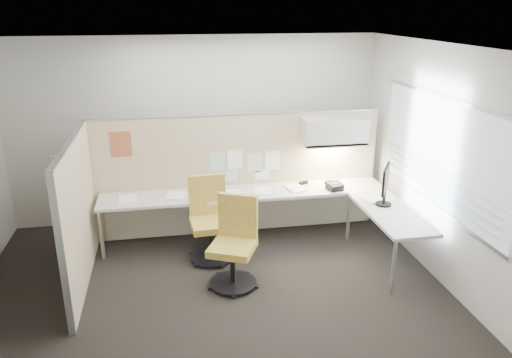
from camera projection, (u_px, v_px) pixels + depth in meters
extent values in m
cube|color=black|center=(213.00, 290.00, 5.92)|extent=(5.50, 4.50, 0.01)
cube|color=white|center=(205.00, 46.00, 4.99)|extent=(5.50, 4.50, 0.01)
cube|color=beige|center=(195.00, 131.00, 7.55)|extent=(5.50, 0.02, 2.80)
cube|color=beige|center=(240.00, 286.00, 3.37)|extent=(5.50, 0.02, 2.80)
cube|color=beige|center=(440.00, 165.00, 5.93)|extent=(0.02, 4.50, 2.80)
cube|color=#99A6B1|center=(440.00, 153.00, 5.87)|extent=(0.01, 2.80, 1.30)
cube|color=#C5B189|center=(238.00, 175.00, 7.21)|extent=(4.10, 0.06, 1.75)
cube|color=#C5B189|center=(79.00, 215.00, 5.84)|extent=(0.06, 2.20, 1.75)
cube|color=beige|center=(245.00, 193.00, 6.97)|extent=(4.00, 0.60, 0.04)
cube|color=beige|center=(391.00, 213.00, 6.30)|extent=(0.60, 1.47, 0.04)
cube|color=beige|center=(242.00, 210.00, 7.34)|extent=(3.90, 0.02, 0.64)
cylinder|color=#A5A8AA|center=(101.00, 235.00, 6.53)|extent=(0.05, 0.05, 0.69)
cylinder|color=#A5A8AA|center=(393.00, 267.00, 5.74)|extent=(0.05, 0.05, 0.69)
cylinder|color=#A5A8AA|center=(348.00, 217.00, 7.10)|extent=(0.05, 0.05, 0.69)
cube|color=beige|center=(334.00, 131.00, 7.04)|extent=(0.90, 0.36, 0.38)
cube|color=#FFEABF|center=(333.00, 146.00, 7.10)|extent=(0.60, 0.06, 0.02)
cube|color=#8CBF8C|center=(217.00, 162.00, 7.05)|extent=(0.21, 0.00, 0.28)
cube|color=white|center=(235.00, 159.00, 7.09)|extent=(0.21, 0.00, 0.28)
cube|color=#8CBF8C|center=(254.00, 163.00, 7.16)|extent=(0.21, 0.00, 0.28)
cube|color=white|center=(272.00, 160.00, 7.20)|extent=(0.21, 0.00, 0.28)
cube|color=#8CBF8C|center=(228.00, 176.00, 7.15)|extent=(0.28, 0.00, 0.18)
cube|color=white|center=(262.00, 175.00, 7.24)|extent=(0.21, 0.00, 0.14)
cube|color=#F2591E|center=(121.00, 144.00, 6.73)|extent=(0.28, 0.00, 0.35)
cylinder|color=black|center=(212.00, 257.00, 6.63)|extent=(0.57, 0.57, 0.03)
cylinder|color=black|center=(211.00, 242.00, 6.55)|extent=(0.07, 0.07, 0.44)
cube|color=#EEDB58|center=(211.00, 224.00, 6.47)|extent=(0.54, 0.54, 0.09)
cube|color=#EEDB58|center=(207.00, 195.00, 6.59)|extent=(0.49, 0.10, 0.55)
cylinder|color=black|center=(233.00, 283.00, 6.00)|extent=(0.57, 0.57, 0.03)
cylinder|color=black|center=(233.00, 267.00, 5.93)|extent=(0.07, 0.07, 0.44)
cube|color=#EEDB58|center=(232.00, 248.00, 5.85)|extent=(0.66, 0.66, 0.09)
cube|color=#EEDB58|center=(238.00, 216.00, 5.96)|extent=(0.46, 0.26, 0.54)
cylinder|color=black|center=(383.00, 204.00, 6.50)|extent=(0.21, 0.21, 0.02)
cylinder|color=black|center=(384.00, 198.00, 6.47)|extent=(0.04, 0.04, 0.19)
cube|color=black|center=(386.00, 179.00, 6.38)|extent=(0.28, 0.44, 0.33)
cube|color=black|center=(386.00, 179.00, 6.38)|extent=(0.24, 0.39, 0.29)
cube|color=black|center=(335.00, 187.00, 7.02)|extent=(0.24, 0.24, 0.12)
cylinder|color=black|center=(328.00, 184.00, 7.01)|extent=(0.08, 0.17, 0.04)
cube|color=black|center=(303.00, 183.00, 7.24)|extent=(0.15, 0.08, 0.05)
cube|color=black|center=(329.00, 182.00, 7.24)|extent=(0.10, 0.06, 0.06)
cube|color=silver|center=(59.00, 156.00, 4.98)|extent=(0.14, 0.02, 0.02)
cylinder|color=silver|center=(53.00, 164.00, 5.00)|extent=(0.02, 0.02, 0.14)
cube|color=#AD7F4C|center=(55.00, 176.00, 5.04)|extent=(0.02, 0.41, 0.12)
cube|color=#AD7F4C|center=(53.00, 179.00, 5.08)|extent=(0.02, 0.41, 0.12)
cube|color=gray|center=(60.00, 231.00, 5.19)|extent=(0.01, 0.07, 1.02)
cube|color=white|center=(128.00, 199.00, 6.66)|extent=(0.25, 0.31, 0.03)
cube|color=white|center=(176.00, 196.00, 6.79)|extent=(0.30, 0.35, 0.02)
cube|color=white|center=(232.00, 194.00, 6.82)|extent=(0.23, 0.30, 0.04)
cube|color=white|center=(262.00, 190.00, 7.00)|extent=(0.25, 0.31, 0.01)
cube|color=white|center=(296.00, 188.00, 7.07)|extent=(0.30, 0.35, 0.02)
cube|color=white|center=(373.00, 199.00, 6.67)|extent=(0.24, 0.31, 0.02)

